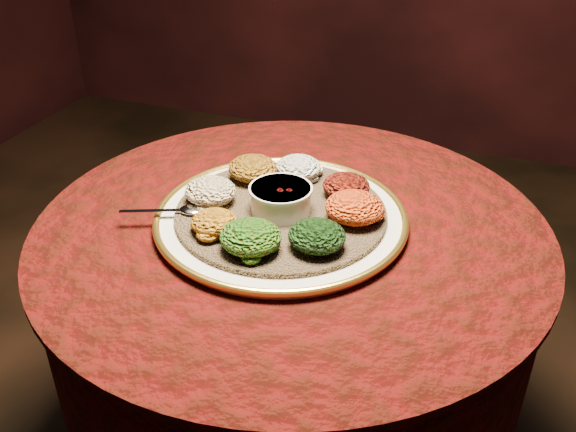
% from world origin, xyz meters
% --- Properties ---
extents(table, '(0.96, 0.96, 0.73)m').
position_xyz_m(table, '(0.00, 0.00, 0.55)').
color(table, black).
rests_on(table, ground).
extents(platter, '(0.57, 0.57, 0.02)m').
position_xyz_m(platter, '(-0.02, -0.01, 0.75)').
color(platter, beige).
rests_on(platter, table).
extents(injera, '(0.52, 0.52, 0.01)m').
position_xyz_m(injera, '(-0.02, -0.01, 0.76)').
color(injera, brown).
rests_on(injera, platter).
extents(stew_bowl, '(0.12, 0.12, 0.05)m').
position_xyz_m(stew_bowl, '(-0.02, -0.01, 0.79)').
color(stew_bowl, silver).
rests_on(stew_bowl, injera).
extents(spoon, '(0.14, 0.07, 0.01)m').
position_xyz_m(spoon, '(-0.18, -0.07, 0.77)').
color(spoon, silver).
rests_on(spoon, injera).
extents(portion_ayib, '(0.09, 0.09, 0.04)m').
position_xyz_m(portion_ayib, '(-0.03, 0.13, 0.78)').
color(portion_ayib, silver).
rests_on(portion_ayib, injera).
extents(portion_kitfo, '(0.09, 0.09, 0.04)m').
position_xyz_m(portion_kitfo, '(0.08, 0.09, 0.78)').
color(portion_kitfo, black).
rests_on(portion_kitfo, injera).
extents(portion_tikil, '(0.11, 0.10, 0.05)m').
position_xyz_m(portion_tikil, '(0.12, 0.01, 0.79)').
color(portion_tikil, '#AE680E').
rests_on(portion_tikil, injera).
extents(portion_gomen, '(0.10, 0.09, 0.05)m').
position_xyz_m(portion_gomen, '(0.08, -0.10, 0.79)').
color(portion_gomen, black).
rests_on(portion_gomen, injera).
extents(portion_mixveg, '(0.10, 0.10, 0.05)m').
position_xyz_m(portion_mixveg, '(-0.02, -0.14, 0.79)').
color(portion_mixveg, '#8F3209').
rests_on(portion_mixveg, injera).
extents(portion_kik, '(0.08, 0.08, 0.04)m').
position_xyz_m(portion_kik, '(-0.10, -0.11, 0.78)').
color(portion_kik, '#C06810').
rests_on(portion_kik, injera).
extents(portion_timatim, '(0.10, 0.09, 0.05)m').
position_xyz_m(portion_timatim, '(-0.15, -0.02, 0.79)').
color(portion_timatim, maroon).
rests_on(portion_timatim, injera).
extents(portion_shiro, '(0.10, 0.09, 0.05)m').
position_xyz_m(portion_shiro, '(-0.11, 0.09, 0.79)').
color(portion_shiro, '#885D10').
rests_on(portion_shiro, injera).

